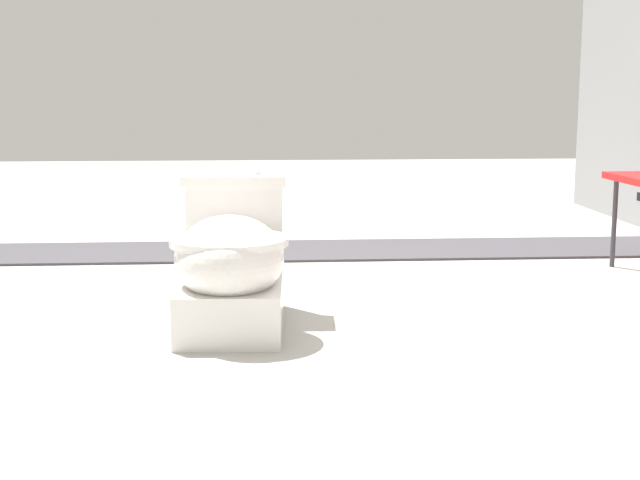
{
  "coord_description": "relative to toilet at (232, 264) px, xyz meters",
  "views": [
    {
      "loc": [
        3.16,
        0.13,
        0.81
      ],
      "look_at": [
        0.18,
        0.33,
        0.3
      ],
      "focal_mm": 50.0,
      "sensor_mm": 36.0,
      "label": 1
    }
  ],
  "objects": [
    {
      "name": "ground_plane",
      "position": [
        -0.19,
        -0.03,
        -0.22
      ],
      "size": [
        14.0,
        14.0,
        0.0
      ],
      "primitive_type": "plane",
      "color": "#A8A59E"
    },
    {
      "name": "toilet",
      "position": [
        0.0,
        0.0,
        0.0
      ],
      "size": [
        0.65,
        0.41,
        0.52
      ],
      "rotation": [
        0.0,
        0.0,
        -0.04
      ],
      "color": "white",
      "rests_on": "ground"
    },
    {
      "name": "gravel_strip",
      "position": [
        -1.42,
        0.47,
        -0.21
      ],
      "size": [
        0.56,
        8.0,
        0.01
      ],
      "primitive_type": "cube",
      "color": "#423F44",
      "rests_on": "ground"
    }
  ]
}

